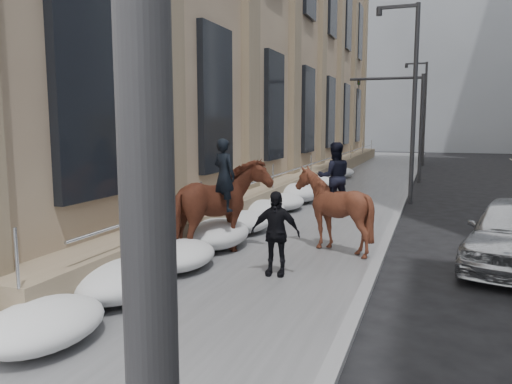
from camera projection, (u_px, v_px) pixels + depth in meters
ground at (195, 315)px, 8.58m from camera, size 140.00×140.00×0.00m
sidewalk at (320, 214)px, 17.90m from camera, size 5.00×80.00×0.12m
curb at (396, 218)px, 17.02m from camera, size 0.24×80.00×0.12m
limestone_building at (269, 22)px, 27.75m from camera, size 6.10×44.00×18.00m
bg_building_mid at (442, 36)px, 61.32m from camera, size 30.00×12.00×28.00m
bg_building_far at (370, 80)px, 76.39m from camera, size 24.00×12.00×20.00m
streetlight_mid at (411, 91)px, 20.10m from camera, size 1.71×0.24×8.00m
streetlight_far at (423, 107)px, 38.76m from camera, size 1.71×0.24×8.00m
traffic_signal at (404, 111)px, 27.87m from camera, size 4.10×0.22×6.00m
snow_bank at (266, 209)px, 16.55m from camera, size 1.70×18.10×0.76m
mounted_horse_left at (218, 207)px, 11.79m from camera, size 2.17×2.99×2.80m
mounted_horse_right at (333, 205)px, 12.37m from camera, size 2.25×2.37×2.70m
pedestrian at (275, 233)px, 10.36m from camera, size 1.07×0.50×1.78m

